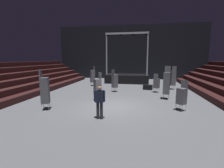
# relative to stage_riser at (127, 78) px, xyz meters

# --- Properties ---
(ground_plane) EXTENTS (22.00, 30.00, 0.10)m
(ground_plane) POSITION_rel_stage_riser_xyz_m (-0.00, -10.51, -0.71)
(ground_plane) COLOR #515459
(arena_end_wall) EXTENTS (22.00, 0.30, 8.00)m
(arena_end_wall) POSITION_rel_stage_riser_xyz_m (-0.00, 4.49, 3.34)
(arena_end_wall) COLOR black
(arena_end_wall) RESTS_ON ground_plane
(bleacher_bank_left) EXTENTS (4.50, 24.00, 2.70)m
(bleacher_bank_left) POSITION_rel_stage_riser_xyz_m (-8.75, -9.51, 0.69)
(bleacher_bank_left) COLOR black
(bleacher_bank_left) RESTS_ON ground_plane
(stage_riser) EXTENTS (5.35, 2.52, 6.06)m
(stage_riser) POSITION_rel_stage_riser_xyz_m (0.00, 0.00, 0.00)
(stage_riser) COLOR black
(stage_riser) RESTS_ON ground_plane
(man_with_tie) EXTENTS (0.57, 0.27, 1.75)m
(man_with_tie) POSITION_rel_stage_riser_xyz_m (-0.32, -12.77, 0.33)
(man_with_tie) COLOR black
(man_with_tie) RESTS_ON ground_plane
(chair_stack_front_left) EXTENTS (0.62, 0.62, 2.22)m
(chair_stack_front_left) POSITION_rel_stage_riser_xyz_m (-3.62, -2.98, 0.45)
(chair_stack_front_left) COLOR #B2B5BA
(chair_stack_front_left) RESTS_ON ground_plane
(chair_stack_front_right) EXTENTS (0.62, 0.62, 2.05)m
(chair_stack_front_right) POSITION_rel_stage_riser_xyz_m (-1.33, -9.36, 0.36)
(chair_stack_front_right) COLOR #B2B5BA
(chair_stack_front_right) RESTS_ON ground_plane
(chair_stack_mid_left) EXTENTS (0.55, 0.55, 2.48)m
(chair_stack_mid_left) POSITION_rel_stage_riser_xyz_m (3.58, -8.04, 0.57)
(chair_stack_mid_left) COLOR #B2B5BA
(chair_stack_mid_left) RESTS_ON ground_plane
(chair_stack_mid_right) EXTENTS (0.62, 0.62, 2.05)m
(chair_stack_mid_right) POSITION_rel_stage_riser_xyz_m (-0.63, -5.94, 0.36)
(chair_stack_mid_right) COLOR #B2B5BA
(chair_stack_mid_right) RESTS_ON ground_plane
(chair_stack_mid_centre) EXTENTS (0.62, 0.62, 1.79)m
(chair_stack_mid_centre) POSITION_rel_stage_riser_xyz_m (4.02, -10.69, 0.24)
(chair_stack_mid_centre) COLOR #B2B5BA
(chair_stack_mid_centre) RESTS_ON ground_plane
(chair_stack_rear_left) EXTENTS (0.52, 0.52, 2.31)m
(chair_stack_rear_left) POSITION_rel_stage_riser_xyz_m (4.85, -3.76, 0.49)
(chair_stack_rear_left) COLOR #B2B5BA
(chair_stack_rear_left) RESTS_ON ground_plane
(chair_stack_rear_right) EXTENTS (0.60, 0.60, 1.71)m
(chair_stack_rear_right) POSITION_rel_stage_riser_xyz_m (3.10, -5.57, 0.20)
(chair_stack_rear_right) COLOR #B2B5BA
(chair_stack_rear_right) RESTS_ON ground_plane
(chair_stack_rear_centre) EXTENTS (0.56, 0.56, 2.39)m
(chair_stack_rear_centre) POSITION_rel_stage_riser_xyz_m (-3.82, -11.89, 0.53)
(chair_stack_rear_centre) COLOR #B2B5BA
(chair_stack_rear_centre) RESTS_ON ground_plane
(equipment_road_case) EXTENTS (0.99, 0.74, 0.47)m
(equipment_road_case) POSITION_rel_stage_riser_xyz_m (2.42, -4.28, -0.43)
(equipment_road_case) COLOR black
(equipment_road_case) RESTS_ON ground_plane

